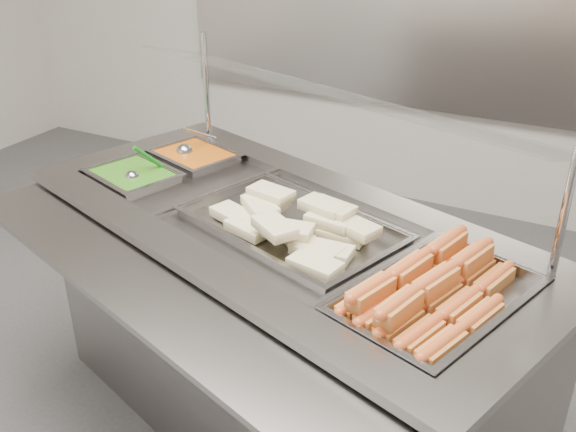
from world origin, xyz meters
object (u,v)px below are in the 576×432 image
at_px(steam_counter, 278,329).
at_px(ladle, 186,151).
at_px(pan_hotdogs, 437,307).
at_px(serving_spoon, 135,174).
at_px(sneeze_guard, 326,95).
at_px(pan_wraps, 290,231).

distance_m(steam_counter, ladle, 0.77).
relative_size(pan_hotdogs, serving_spoon, 3.78).
bearing_deg(steam_counter, ladle, 150.66).
relative_size(steam_counter, ladle, 10.68).
bearing_deg(sneeze_guard, steam_counter, -108.54).
height_order(steam_counter, sneeze_guard, sneeze_guard).
xyz_separation_m(pan_hotdogs, serving_spoon, (-1.14, 0.23, 0.05)).
bearing_deg(pan_hotdogs, steam_counter, 161.46).
height_order(steam_counter, serving_spoon, serving_spoon).
xyz_separation_m(steam_counter, sneeze_guard, (0.06, 0.19, 0.76)).
relative_size(pan_wraps, ladle, 4.03).
distance_m(sneeze_guard, pan_hotdogs, 0.72).
height_order(pan_hotdogs, ladle, ladle).
distance_m(pan_wraps, ladle, 0.70).
bearing_deg(pan_hotdogs, serving_spoon, 168.35).
bearing_deg(serving_spoon, pan_hotdogs, -11.65).
distance_m(sneeze_guard, ladle, 0.72).
xyz_separation_m(steam_counter, serving_spoon, (-0.59, 0.05, 0.43)).
bearing_deg(ladle, serving_spoon, -94.53).
relative_size(steam_counter, serving_spoon, 12.30).
bearing_deg(sneeze_guard, serving_spoon, -167.61).
bearing_deg(ladle, sneeze_guard, -11.22).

